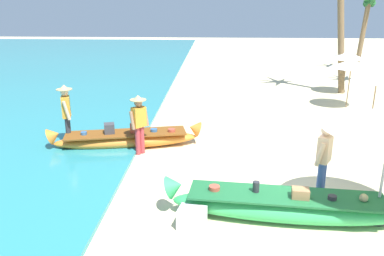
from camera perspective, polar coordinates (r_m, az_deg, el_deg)
name	(u,v)px	position (r m, az deg, el deg)	size (l,w,h in m)	color
ground_plane	(277,200)	(8.56, 12.43, -10.31)	(80.00, 80.00, 0.00)	beige
boat_green_foreground	(285,206)	(7.75, 13.56, -11.11)	(4.72, 1.18, 0.83)	#38B760
boat_orange_midground	(126,139)	(11.31, -9.66, -1.58)	(4.39, 1.63, 0.75)	orange
person_vendor_hatted	(139,120)	(10.55, -7.82, 1.10)	(0.52, 0.53, 1.67)	#B2383D
person_tourist_customer	(323,159)	(8.32, 18.81, -4.41)	(0.44, 0.57, 1.70)	#3D5BA8
person_vendor_assistant	(66,112)	(11.51, -18.02, 2.33)	(0.44, 0.59, 1.83)	#333842
parasol_row_0	(377,76)	(13.83, 25.67, 6.87)	(1.60, 1.60, 1.91)	#8E6B47
parasol_row_1	(352,64)	(16.37, 22.46, 8.75)	(1.60, 1.60, 1.91)	#8E6B47
parasol_row_2	(347,55)	(19.01, 21.90, 9.93)	(1.60, 1.60, 1.91)	#8E6B47
palm_tree_leaning_seaward	(369,4)	(25.93, 24.63, 16.27)	(2.57, 2.41, 4.94)	brown
cooler_box	(192,218)	(7.36, -0.01, -13.15)	(0.50, 0.39, 0.38)	silver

